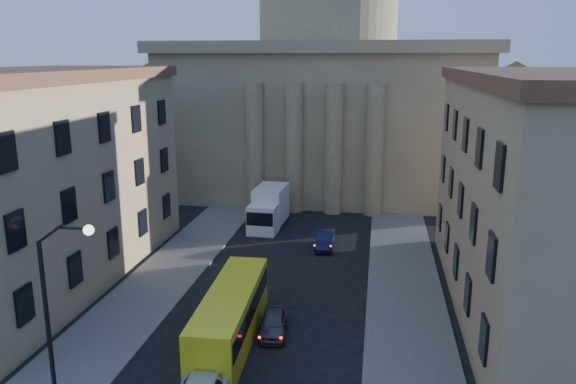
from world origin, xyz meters
name	(u,v)px	position (x,y,z in m)	size (l,w,h in m)	color
sidewalk_left	(131,310)	(-8.50, 18.00, 0.07)	(5.00, 60.00, 0.15)	#595751
sidewalk_right	(409,331)	(8.50, 18.00, 0.07)	(5.00, 60.00, 0.15)	#595751
church	(327,88)	(0.00, 55.47, 11.88)	(68.02, 28.76, 36.60)	#806B4E
building_left	(32,177)	(-17.00, 22.00, 7.42)	(11.60, 26.60, 14.70)	tan
building_right	(559,197)	(17.00, 22.00, 7.42)	(11.60, 26.60, 14.70)	tan
street_lamp	(57,302)	(-6.97, 8.00, 5.29)	(2.62, 0.44, 8.83)	black
car_right_far	(273,323)	(0.80, 16.64, 0.63)	(1.50, 3.72, 1.27)	#4A494E
car_right_distant	(325,239)	(2.25, 31.95, 0.70)	(1.48, 4.24, 1.40)	black
city_bus	(231,314)	(-1.36, 15.40, 1.61)	(2.88, 10.74, 3.00)	yellow
box_truck	(269,209)	(-3.50, 37.08, 1.71)	(2.86, 6.67, 3.60)	silver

